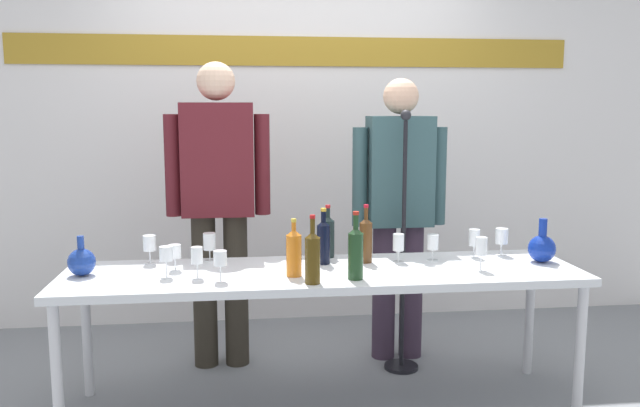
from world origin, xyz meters
The scene contains 25 objects.
ground_plane centered at (0.00, 0.00, 0.00)m, with size 10.00×10.00×0.00m, color gray.
back_wall centered at (0.00, 1.49, 1.50)m, with size 5.54×0.11×3.00m.
display_table centered at (0.00, 0.00, 0.67)m, with size 2.58×0.66×0.72m.
decanter_blue_left centered at (-1.17, 0.03, 0.79)m, with size 0.13×0.13×0.20m.
decanter_blue_right centered at (1.16, 0.03, 0.80)m, with size 0.14×0.14×0.23m.
presenter_left centered at (-0.54, 0.63, 1.03)m, with size 0.60×0.22×1.78m.
presenter_right centered at (0.54, 0.63, 0.96)m, with size 0.57×0.22×1.70m.
wine_bottle_0 centered at (0.13, -0.19, 0.85)m, with size 0.07×0.07×0.32m.
wine_bottle_1 centered at (-0.16, -0.10, 0.84)m, with size 0.07×0.07×0.28m.
wine_bottle_2 centered at (-0.08, -0.24, 0.85)m, with size 0.07×0.07×0.32m.
wine_bottle_3 centered at (0.06, 0.28, 0.84)m, with size 0.07×0.07×0.29m.
wine_bottle_4 centered at (0.02, 0.13, 0.84)m, with size 0.07×0.07×0.29m.
wine_bottle_5 centered at (0.24, 0.13, 0.85)m, with size 0.07×0.07×0.31m.
wine_glass_left_0 centered at (-0.62, -0.09, 0.83)m, with size 0.06×0.06×0.15m.
wine_glass_left_1 centered at (-0.74, 0.07, 0.82)m, with size 0.06×0.06×0.13m.
wine_glass_left_2 centered at (-0.57, 0.27, 0.82)m, with size 0.07×0.07×0.15m.
wine_glass_left_3 centered at (-0.76, -0.06, 0.83)m, with size 0.06×0.06×0.15m.
wine_glass_left_4 centered at (-0.88, 0.23, 0.83)m, with size 0.07×0.07×0.15m.
wine_glass_left_5 centered at (-0.50, -0.16, 0.83)m, with size 0.06×0.06×0.15m.
wine_glass_right_0 centered at (0.41, 0.12, 0.82)m, with size 0.06×0.06×0.15m.
wine_glass_right_1 centered at (0.85, 0.18, 0.83)m, with size 0.06×0.06×0.15m.
wine_glass_right_2 centered at (1.01, 0.21, 0.83)m, with size 0.07×0.07×0.15m.
wine_glass_right_3 centered at (0.60, 0.13, 0.82)m, with size 0.06×0.06×0.14m.
wine_glass_right_4 centered at (0.78, -0.11, 0.84)m, with size 0.06×0.06×0.17m.
microphone_stand centered at (0.52, 0.43, 0.51)m, with size 0.20×0.20×1.51m.
Camera 1 is at (-0.39, -3.13, 1.52)m, focal length 36.32 mm.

